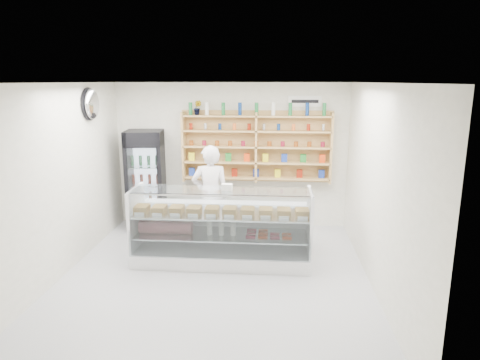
{
  "coord_description": "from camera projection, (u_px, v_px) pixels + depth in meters",
  "views": [
    {
      "loc": [
        0.84,
        -5.72,
        2.82
      ],
      "look_at": [
        0.31,
        0.9,
        1.28
      ],
      "focal_mm": 32.0,
      "sensor_mm": 36.0,
      "label": 1
    }
  ],
  "objects": [
    {
      "name": "display_counter",
      "position": [
        222.0,
        242.0,
        6.76
      ],
      "size": [
        2.77,
        0.83,
        1.21
      ],
      "color": "white",
      "rests_on": "floor"
    },
    {
      "name": "wall_sign",
      "position": [
        305.0,
        101.0,
        7.99
      ],
      "size": [
        0.62,
        0.03,
        0.2
      ],
      "primitive_type": "cube",
      "color": "white",
      "rests_on": "back_wall"
    },
    {
      "name": "room",
      "position": [
        213.0,
        186.0,
        5.94
      ],
      "size": [
        5.0,
        5.0,
        5.0
      ],
      "color": "#A2A2A7",
      "rests_on": "ground"
    },
    {
      "name": "drinks_cooler",
      "position": [
        146.0,
        180.0,
        8.24
      ],
      "size": [
        0.77,
        0.75,
        1.91
      ],
      "rotation": [
        0.0,
        0.0,
        0.12
      ],
      "color": "black",
      "rests_on": "floor"
    },
    {
      "name": "shop_worker",
      "position": [
        211.0,
        196.0,
        7.4
      ],
      "size": [
        0.69,
        0.49,
        1.77
      ],
      "primitive_type": "imported",
      "rotation": [
        0.0,
        0.0,
        3.25
      ],
      "color": "silver",
      "rests_on": "floor"
    },
    {
      "name": "wall_shelving",
      "position": [
        256.0,
        147.0,
        8.13
      ],
      "size": [
        2.84,
        0.28,
        1.33
      ],
      "color": "tan",
      "rests_on": "back_wall"
    },
    {
      "name": "security_mirror",
      "position": [
        92.0,
        104.0,
        7.04
      ],
      "size": [
        0.15,
        0.5,
        0.5
      ],
      "primitive_type": "ellipsoid",
      "color": "silver",
      "rests_on": "left_wall"
    },
    {
      "name": "potted_plant",
      "position": [
        198.0,
        108.0,
        8.05
      ],
      "size": [
        0.17,
        0.15,
        0.27
      ],
      "primitive_type": "imported",
      "rotation": [
        0.0,
        0.0,
        -0.21
      ],
      "color": "#1E6626",
      "rests_on": "wall_shelving"
    }
  ]
}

